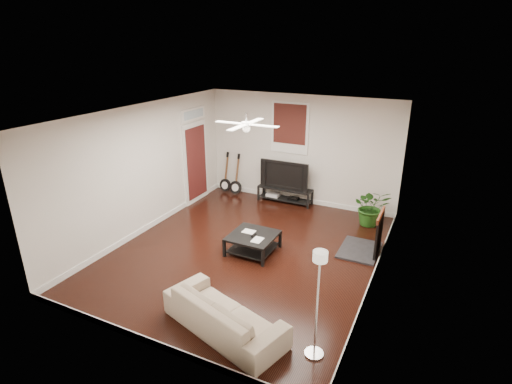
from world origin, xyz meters
The scene contains 14 objects.
room centered at (0.00, 0.00, 1.40)m, with size 5.01×6.01×2.81m.
brick_accent centered at (2.49, 1.00, 1.40)m, with size 0.02×2.20×2.80m, color brown.
fireplace centered at (2.20, 1.00, 0.46)m, with size 0.80×1.10×0.92m, color black.
window_back centered at (-0.30, 2.97, 1.95)m, with size 1.00×0.06×1.30m, color #33150D.
door_left centered at (-2.46, 1.90, 1.25)m, with size 0.08×1.00×2.50m, color white.
tv_stand centered at (-0.30, 2.78, 0.20)m, with size 1.44×0.38×0.40m, color black.
tv centered at (-0.30, 2.80, 0.78)m, with size 1.29×0.17×0.74m, color black.
coffee_table centered at (0.11, 0.03, 0.19)m, with size 0.90×0.90×0.38m, color black.
sofa centered at (0.77, -2.26, 0.29)m, with size 1.97×0.77×0.57m, color tan.
floor_lamp centered at (2.12, -2.16, 0.80)m, with size 0.26×0.26×1.60m, color white, non-canonical shape.
potted_plant centered at (1.99, 2.36, 0.45)m, with size 0.81×0.70×0.90m, color #215217.
guitar_left centered at (-2.10, 2.75, 0.57)m, with size 0.35×0.25×1.14m, color black, non-canonical shape.
guitar_right centered at (-1.75, 2.72, 0.57)m, with size 0.35×0.25×1.14m, color black, non-canonical shape.
ceiling_fan centered at (0.00, 0.00, 2.60)m, with size 1.24×1.24×0.32m, color white, non-canonical shape.
Camera 1 is at (3.29, -6.39, 4.02)m, focal length 28.07 mm.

